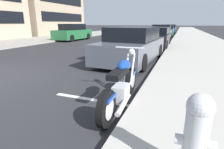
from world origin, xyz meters
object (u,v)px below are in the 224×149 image
object	(u,v)px
car_opposite_curb	(73,33)
fire_hydrant	(196,135)
parked_car_far_down_curb	(162,32)
parked_car_across_street	(170,29)
parked_car_at_intersection	(166,31)
parked_car_near_corner	(155,38)
parked_motorcycle	(122,86)
parked_car_behind_motorcycle	(133,45)

from	to	relation	value
car_opposite_curb	fire_hydrant	size ratio (longest dim) A/B	4.93
parked_car_far_down_curb	parked_car_across_street	bearing A→B (deg)	-1.27
parked_car_across_street	parked_car_at_intersection	bearing A→B (deg)	178.68
parked_car_near_corner	car_opposite_curb	distance (m)	8.50
parked_car_far_down_curb	car_opposite_curb	distance (m)	8.74
parked_motorcycle	parked_car_far_down_curb	xyz separation A→B (m)	(15.67, 0.87, 0.27)
parked_car_across_street	car_opposite_curb	world-z (taller)	car_opposite_curb
parked_car_at_intersection	parked_car_across_street	bearing A→B (deg)	-1.64
parked_car_near_corner	parked_car_at_intersection	bearing A→B (deg)	1.26
parked_car_near_corner	parked_car_across_street	distance (m)	17.67
parked_car_behind_motorcycle	parked_car_far_down_curb	size ratio (longest dim) A/B	1.01
parked_car_at_intersection	car_opposite_curb	xyz separation A→B (m)	(-9.41, 7.85, 0.08)
parked_car_far_down_curb	car_opposite_curb	size ratio (longest dim) A/B	1.07
parked_car_at_intersection	fire_hydrant	xyz separation A→B (m)	(-22.81, -2.12, -0.04)
parked_car_behind_motorcycle	fire_hydrant	distance (m)	6.16
parked_car_across_street	fire_hydrant	bearing A→B (deg)	-176.15
parked_car_behind_motorcycle	parked_car_across_street	bearing A→B (deg)	3.55
car_opposite_curb	parked_motorcycle	bearing A→B (deg)	39.13
parked_car_behind_motorcycle	parked_car_at_intersection	bearing A→B (deg)	3.85
parked_car_near_corner	car_opposite_curb	world-z (taller)	car_opposite_curb
parked_motorcycle	parked_car_behind_motorcycle	bearing A→B (deg)	10.78
parked_car_far_down_curb	parked_car_at_intersection	bearing A→B (deg)	-0.47
parked_car_behind_motorcycle	fire_hydrant	xyz separation A→B (m)	(-5.79, -2.10, -0.09)
parked_car_near_corner	parked_car_at_intersection	size ratio (longest dim) A/B	0.91
parked_car_across_street	car_opposite_curb	bearing A→B (deg)	152.13
parked_car_at_intersection	parked_car_across_street	xyz separation A→B (m)	(5.75, -0.12, 0.02)
parked_motorcycle	parked_car_near_corner	world-z (taller)	parked_car_near_corner
parked_motorcycle	parked_car_near_corner	xyz separation A→B (m)	(9.39, 0.63, 0.23)
parked_car_across_street	car_opposite_curb	distance (m)	17.12
car_opposite_curb	parked_car_across_street	bearing A→B (deg)	155.07
car_opposite_curb	parked_car_behind_motorcycle	bearing A→B (deg)	48.71
parked_car_behind_motorcycle	parked_car_across_street	world-z (taller)	parked_car_behind_motorcycle
parked_car_near_corner	fire_hydrant	xyz separation A→B (m)	(-10.90, -1.84, -0.05)
parked_car_behind_motorcycle	car_opposite_curb	size ratio (longest dim) A/B	1.08
parked_car_behind_motorcycle	parked_motorcycle	bearing A→B (deg)	-164.43
parked_car_behind_motorcycle	fire_hydrant	bearing A→B (deg)	-156.25
parked_car_near_corner	parked_motorcycle	bearing A→B (deg)	-176.25
parked_car_at_intersection	car_opposite_curb	world-z (taller)	car_opposite_curb
parked_car_behind_motorcycle	parked_car_far_down_curb	world-z (taller)	parked_car_far_down_curb
parked_car_behind_motorcycle	parked_car_across_street	xyz separation A→B (m)	(22.77, -0.10, -0.03)
parked_motorcycle	parked_car_at_intersection	world-z (taller)	parked_car_at_intersection
fire_hydrant	parked_car_at_intersection	bearing A→B (deg)	5.30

